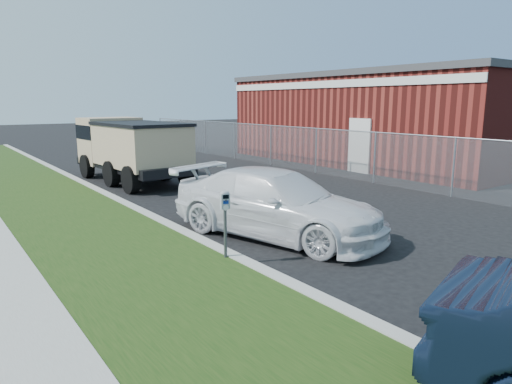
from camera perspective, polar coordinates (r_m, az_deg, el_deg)
ground at (r=9.89m, az=10.07°, el=-5.68°), size 120.00×120.00×0.00m
streetside at (r=9.05m, az=-26.19°, el=-7.83°), size 6.12×50.00×0.15m
chainlink_fence at (r=18.73m, az=7.54°, el=6.24°), size 0.06×30.06×30.00m
brick_building at (r=23.82m, az=16.55°, el=8.99°), size 9.20×14.20×4.17m
parking_meter at (r=7.96m, az=-3.89°, el=-2.23°), size 0.19×0.15×1.22m
white_wagon at (r=9.83m, az=2.27°, el=-1.35°), size 3.34×5.23×1.41m
dump_truck at (r=17.27m, az=-15.57°, el=5.54°), size 2.56×5.86×2.25m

